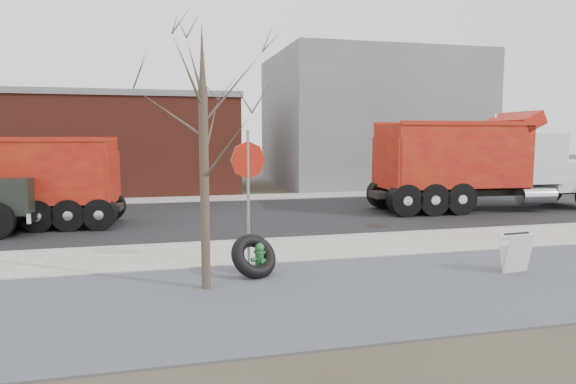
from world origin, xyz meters
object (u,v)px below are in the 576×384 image
object	(u,v)px
sandwich_board	(516,252)
dump_truck_red_b	(9,177)
dump_truck_red_a	(481,161)
fire_hydrant	(260,261)
stop_sign	(248,176)
truck_tire	(254,256)

from	to	relation	value
sandwich_board	dump_truck_red_b	xyz separation A→B (m)	(-12.47, 8.92, 1.21)
dump_truck_red_a	dump_truck_red_b	distance (m)	17.62
fire_hydrant	stop_sign	world-z (taller)	stop_sign
dump_truck_red_a	truck_tire	bearing A→B (deg)	-142.36
dump_truck_red_a	dump_truck_red_b	size ratio (longest dim) A/B	1.27
truck_tire	sandwich_board	bearing A→B (deg)	-11.22
stop_sign	dump_truck_red_a	world-z (taller)	dump_truck_red_a
truck_tire	sandwich_board	size ratio (longest dim) A/B	1.42
fire_hydrant	dump_truck_red_b	distance (m)	10.44
sandwich_board	dump_truck_red_a	bearing A→B (deg)	55.27
truck_tire	stop_sign	xyz separation A→B (m)	(0.03, 0.84, 1.68)
truck_tire	dump_truck_red_b	world-z (taller)	dump_truck_red_b
fire_hydrant	truck_tire	xyz separation A→B (m)	(-0.15, -0.09, 0.13)
stop_sign	sandwich_board	distance (m)	6.24
stop_sign	dump_truck_red_a	distance (m)	12.82
truck_tire	sandwich_board	world-z (taller)	truck_tire
truck_tire	dump_truck_red_b	bearing A→B (deg)	130.97
sandwich_board	dump_truck_red_a	distance (m)	10.35
fire_hydrant	truck_tire	world-z (taller)	truck_tire
sandwich_board	truck_tire	bearing A→B (deg)	164.25
fire_hydrant	sandwich_board	xyz separation A→B (m)	(5.56, -1.22, 0.14)
fire_hydrant	stop_sign	xyz separation A→B (m)	(-0.12, 0.76, 1.81)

